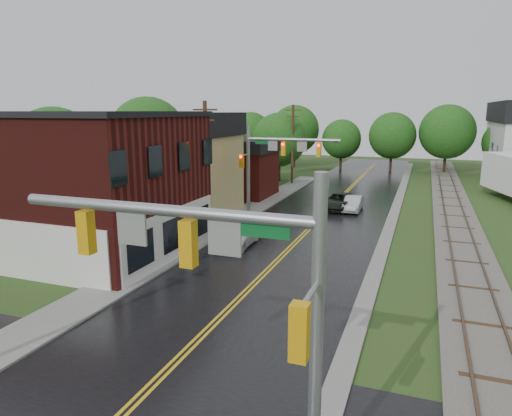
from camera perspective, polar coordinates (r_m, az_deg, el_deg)
The scene contains 18 objects.
main_road at distance 38.08m, azimuth 8.58°, elevation -0.70°, with size 10.00×90.00×0.02m, color black.
curb_right at distance 42.29m, azimuth 17.16°, elevation 0.16°, with size 0.80×70.00×0.12m, color gray.
sidewalk_left at distance 35.23m, azimuth -3.04°, elevation -1.62°, with size 2.40×50.00×0.12m, color gray.
brick_building at distance 29.52m, azimuth -22.38°, elevation 3.02°, with size 14.30×10.30×8.30m.
yellow_house at distance 37.62m, azimuth -9.23°, elevation 4.08°, with size 8.00×7.00×6.40m, color tan.
darkred_building at distance 45.34m, azimuth -2.49°, elevation 4.28°, with size 7.00×6.00×4.40m, color #3F0F0C.
railroad at distance 42.31m, azimuth 23.39°, elevation -0.15°, with size 3.20×80.00×0.30m.
traffic_signal_near at distance 9.88m, azimuth -4.48°, elevation -7.84°, with size 7.34×0.30×7.20m.
traffic_signal_far at distance 35.30m, azimuth 2.27°, elevation 6.60°, with size 7.34×0.43×7.20m.
utility_pole_b at distance 31.97m, azimuth -6.26°, elevation 5.52°, with size 1.80×0.28×9.00m.
utility_pole_c at distance 52.50m, azimuth 4.59°, elevation 8.08°, with size 1.80×0.28×9.00m.
tree_left_a at distance 39.42m, azimuth -23.69°, elevation 6.38°, with size 6.80×6.80×8.67m.
tree_left_b at distance 45.96m, azimuth -13.23°, elevation 8.49°, with size 7.60×7.60×9.69m.
tree_left_c at distance 51.10m, azimuth -4.39°, elevation 7.75°, with size 6.00×6.00×7.65m.
tree_left_e at distance 54.89m, azimuth 3.06°, elevation 8.38°, with size 6.40×6.40×8.16m.
suv_dark at distance 39.80m, azimuth 10.36°, elevation 0.81°, with size 2.30×4.99×1.39m, color black.
sedan_silver at distance 39.34m, azimuth 12.05°, elevation 0.53°, with size 1.36×3.89×1.28m, color #B2B2B7.
pickup_white at distance 28.61m, azimuth -2.25°, elevation -3.48°, with size 1.85×4.56×1.32m, color silver.
Camera 1 is at (7.40, -6.42, 8.32)m, focal length 32.00 mm.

